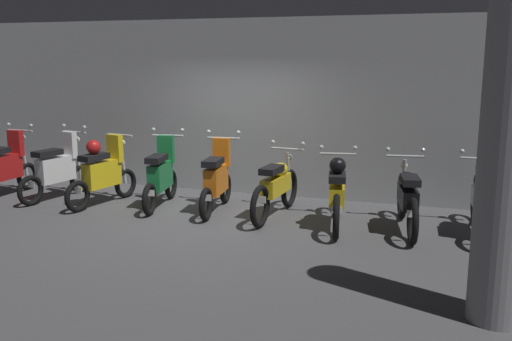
# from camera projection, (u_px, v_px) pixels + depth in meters

# --- Properties ---
(ground_plane) EXTENTS (80.00, 80.00, 0.00)m
(ground_plane) POSITION_uv_depth(u_px,v_px,m) (206.00, 218.00, 9.05)
(ground_plane) COLOR #4C4C4F
(back_wall) EXTENTS (16.12, 0.30, 3.19)m
(back_wall) POSITION_uv_depth(u_px,v_px,m) (247.00, 107.00, 10.61)
(back_wall) COLOR #9EA0A3
(back_wall) RESTS_ON ground
(motorbike_slot_0) EXTENTS (0.59, 1.68, 1.29)m
(motorbike_slot_0) POSITION_uv_depth(u_px,v_px,m) (5.00, 168.00, 10.44)
(motorbike_slot_0) COLOR black
(motorbike_slot_0) RESTS_ON ground
(motorbike_slot_1) EXTENTS (0.58, 1.67, 1.29)m
(motorbike_slot_1) POSITION_uv_depth(u_px,v_px,m) (58.00, 169.00, 10.26)
(motorbike_slot_1) COLOR black
(motorbike_slot_1) RESTS_ON ground
(motorbike_slot_2) EXTENTS (0.57, 1.67, 1.18)m
(motorbike_slot_2) POSITION_uv_depth(u_px,v_px,m) (103.00, 172.00, 9.83)
(motorbike_slot_2) COLOR black
(motorbike_slot_2) RESTS_ON ground
(motorbike_slot_3) EXTENTS (0.58, 1.67, 1.29)m
(motorbike_slot_3) POSITION_uv_depth(u_px,v_px,m) (161.00, 176.00, 9.71)
(motorbike_slot_3) COLOR black
(motorbike_slot_3) RESTS_ON ground
(motorbike_slot_4) EXTENTS (0.59, 1.68, 1.29)m
(motorbike_slot_4) POSITION_uv_depth(u_px,v_px,m) (217.00, 180.00, 9.40)
(motorbike_slot_4) COLOR black
(motorbike_slot_4) RESTS_ON ground
(motorbike_slot_5) EXTENTS (0.59, 1.95, 1.15)m
(motorbike_slot_5) POSITION_uv_depth(u_px,v_px,m) (276.00, 186.00, 9.08)
(motorbike_slot_5) COLOR black
(motorbike_slot_5) RESTS_ON ground
(motorbike_slot_6) EXTENTS (0.60, 1.94, 1.15)m
(motorbike_slot_6) POSITION_uv_depth(u_px,v_px,m) (337.00, 192.00, 8.54)
(motorbike_slot_6) COLOR black
(motorbike_slot_6) RESTS_ON ground
(motorbike_slot_7) EXTENTS (0.61, 1.93, 1.15)m
(motorbike_slot_7) POSITION_uv_depth(u_px,v_px,m) (407.00, 197.00, 8.35)
(motorbike_slot_7) COLOR black
(motorbike_slot_7) RESTS_ON ground
(motorbike_slot_8) EXTENTS (0.59, 1.95, 1.15)m
(motorbike_slot_8) POSITION_uv_depth(u_px,v_px,m) (482.00, 201.00, 8.16)
(motorbike_slot_8) COLOR black
(motorbike_slot_8) RESTS_ON ground
(support_pillar) EXTENTS (0.55, 0.55, 3.19)m
(support_pillar) POSITION_uv_depth(u_px,v_px,m) (509.00, 158.00, 5.25)
(support_pillar) COLOR gray
(support_pillar) RESTS_ON ground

